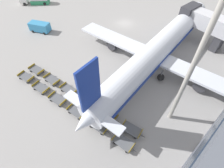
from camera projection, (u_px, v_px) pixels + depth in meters
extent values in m
plane|color=gray|center=(125.00, 23.00, 46.69)|extent=(500.00, 500.00, 0.00)
cube|color=#2D2D33|center=(189.00, 14.00, 39.48)|extent=(2.62, 4.86, 3.83)
cube|color=#38383D|center=(218.00, 42.00, 37.78)|extent=(1.73, 2.92, 3.52)
cylinder|color=silver|center=(159.00, 48.00, 33.37)|extent=(9.77, 39.22, 4.35)
sphere|color=silver|center=(196.00, 11.00, 43.65)|extent=(4.13, 4.13, 4.13)
cone|color=silver|center=(89.00, 118.00, 23.09)|extent=(4.82, 5.75, 4.13)
cube|color=navy|center=(89.00, 87.00, 19.48)|extent=(0.73, 3.27, 6.53)
cube|color=silver|center=(92.00, 111.00, 22.99)|extent=(9.96, 2.84, 0.24)
cube|color=silver|center=(154.00, 56.00, 33.28)|extent=(35.36, 8.58, 0.44)
cylinder|color=#333338|center=(202.00, 82.00, 30.48)|extent=(2.66, 3.67, 2.20)
cylinder|color=#333338|center=(115.00, 43.00, 38.39)|extent=(2.66, 3.67, 2.20)
cube|color=navy|center=(158.00, 51.00, 33.94)|extent=(9.31, 35.37, 0.78)
cylinder|color=#56565B|center=(182.00, 31.00, 41.26)|extent=(0.24, 0.24, 1.89)
sphere|color=black|center=(180.00, 34.00, 41.96)|extent=(1.34, 1.34, 1.34)
cylinder|color=#56565B|center=(162.00, 74.00, 31.55)|extent=(0.24, 0.24, 1.89)
sphere|color=black|center=(161.00, 77.00, 32.25)|extent=(1.34, 1.34, 1.34)
cylinder|color=#56565B|center=(133.00, 60.00, 34.10)|extent=(0.24, 0.24, 1.89)
sphere|color=black|center=(133.00, 64.00, 34.80)|extent=(1.34, 1.34, 1.34)
cube|color=#2D8C5B|center=(40.00, 2.00, 54.51)|extent=(5.41, 5.70, 1.16)
sphere|color=black|center=(27.00, 1.00, 55.25)|extent=(0.90, 0.90, 0.90)
sphere|color=black|center=(25.00, 4.00, 53.65)|extent=(0.90, 0.90, 0.90)
sphere|color=black|center=(46.00, 0.00, 55.47)|extent=(0.90, 0.90, 0.90)
sphere|color=black|center=(45.00, 4.00, 53.87)|extent=(0.90, 0.90, 0.90)
cube|color=teal|center=(40.00, 27.00, 43.16)|extent=(5.40, 4.32, 1.98)
cube|color=#1E232D|center=(48.00, 27.00, 42.42)|extent=(0.97, 1.66, 0.69)
sphere|color=black|center=(44.00, 33.00, 42.88)|extent=(0.60, 0.60, 0.60)
sphere|color=black|center=(49.00, 29.00, 44.21)|extent=(0.60, 0.60, 0.60)
sphere|color=black|center=(33.00, 31.00, 43.52)|extent=(0.60, 0.60, 0.60)
sphere|color=black|center=(38.00, 27.00, 44.85)|extent=(0.60, 0.60, 0.60)
cube|color=#515459|center=(26.00, 77.00, 32.52)|extent=(3.22, 2.29, 0.10)
cube|color=olive|center=(31.00, 79.00, 31.85)|extent=(0.47, 1.61, 0.32)
cube|color=olive|center=(21.00, 73.00, 32.87)|extent=(0.47, 1.61, 0.32)
cube|color=#333338|center=(33.00, 81.00, 31.96)|extent=(0.69, 0.23, 0.06)
sphere|color=black|center=(27.00, 82.00, 32.03)|extent=(0.36, 0.36, 0.36)
sphere|color=black|center=(33.00, 78.00, 32.82)|extent=(0.36, 0.36, 0.36)
sphere|color=black|center=(20.00, 78.00, 32.76)|extent=(0.36, 0.36, 0.36)
sphere|color=black|center=(26.00, 74.00, 33.55)|extent=(0.36, 0.36, 0.36)
cube|color=#515459|center=(41.00, 88.00, 30.70)|extent=(3.18, 2.19, 0.10)
cube|color=olive|center=(46.00, 90.00, 30.01)|extent=(0.41, 1.62, 0.32)
cube|color=olive|center=(35.00, 83.00, 31.08)|extent=(0.41, 1.62, 0.32)
cube|color=#333338|center=(48.00, 93.00, 30.10)|extent=(0.70, 0.20, 0.06)
sphere|color=black|center=(42.00, 94.00, 30.20)|extent=(0.36, 0.36, 0.36)
sphere|color=black|center=(48.00, 89.00, 30.97)|extent=(0.36, 0.36, 0.36)
sphere|color=black|center=(35.00, 89.00, 30.98)|extent=(0.36, 0.36, 0.36)
sphere|color=black|center=(41.00, 84.00, 31.75)|extent=(0.36, 0.36, 0.36)
cube|color=#515459|center=(58.00, 99.00, 29.04)|extent=(3.18, 2.19, 0.10)
cube|color=olive|center=(63.00, 102.00, 28.35)|extent=(0.41, 1.62, 0.32)
cube|color=olive|center=(51.00, 94.00, 29.43)|extent=(0.41, 1.62, 0.32)
cube|color=#333338|center=(66.00, 104.00, 28.45)|extent=(0.70, 0.20, 0.06)
sphere|color=black|center=(59.00, 106.00, 28.55)|extent=(0.36, 0.36, 0.36)
sphere|color=black|center=(65.00, 100.00, 29.31)|extent=(0.36, 0.36, 0.36)
sphere|color=black|center=(51.00, 100.00, 29.32)|extent=(0.36, 0.36, 0.36)
sphere|color=black|center=(57.00, 95.00, 30.09)|extent=(0.36, 0.36, 0.36)
cube|color=#515459|center=(77.00, 111.00, 27.43)|extent=(3.16, 2.14, 0.10)
cube|color=olive|center=(83.00, 115.00, 26.72)|extent=(0.38, 1.62, 0.32)
cube|color=olive|center=(70.00, 106.00, 27.83)|extent=(0.38, 1.62, 0.32)
cube|color=#333338|center=(85.00, 117.00, 26.81)|extent=(0.70, 0.19, 0.06)
sphere|color=black|center=(79.00, 119.00, 26.93)|extent=(0.36, 0.36, 0.36)
sphere|color=black|center=(85.00, 112.00, 27.69)|extent=(0.36, 0.36, 0.36)
sphere|color=black|center=(69.00, 112.00, 27.73)|extent=(0.36, 0.36, 0.36)
sphere|color=black|center=(75.00, 106.00, 28.48)|extent=(0.36, 0.36, 0.36)
cube|color=#515459|center=(99.00, 125.00, 25.77)|extent=(3.17, 2.16, 0.10)
cube|color=olive|center=(106.00, 130.00, 25.06)|extent=(0.39, 1.62, 0.32)
cube|color=olive|center=(91.00, 120.00, 26.16)|extent=(0.39, 1.62, 0.32)
cube|color=#333338|center=(109.00, 132.00, 25.16)|extent=(0.70, 0.19, 0.06)
sphere|color=black|center=(101.00, 134.00, 25.27)|extent=(0.36, 0.36, 0.36)
sphere|color=black|center=(107.00, 127.00, 26.03)|extent=(0.36, 0.36, 0.36)
sphere|color=black|center=(91.00, 126.00, 26.06)|extent=(0.36, 0.36, 0.36)
sphere|color=black|center=(97.00, 120.00, 26.82)|extent=(0.36, 0.36, 0.36)
cube|color=#515459|center=(123.00, 142.00, 24.04)|extent=(3.12, 2.05, 0.10)
cube|color=olive|center=(132.00, 148.00, 23.30)|extent=(0.32, 1.63, 0.32)
cube|color=olive|center=(115.00, 135.00, 24.47)|extent=(0.32, 1.63, 0.32)
cube|color=#333338|center=(134.00, 150.00, 23.39)|extent=(0.70, 0.16, 0.06)
sphere|color=black|center=(126.00, 152.00, 23.53)|extent=(0.36, 0.36, 0.36)
sphere|color=black|center=(132.00, 144.00, 24.26)|extent=(0.36, 0.36, 0.36)
sphere|color=black|center=(114.00, 143.00, 24.36)|extent=(0.36, 0.36, 0.36)
sphere|color=black|center=(120.00, 135.00, 25.10)|extent=(0.36, 0.36, 0.36)
cube|color=#515459|center=(36.00, 70.00, 33.80)|extent=(3.18, 2.17, 0.10)
cube|color=olive|center=(41.00, 72.00, 33.11)|extent=(0.40, 1.62, 0.32)
cube|color=olive|center=(31.00, 66.00, 34.19)|extent=(0.40, 1.62, 0.32)
cube|color=#333338|center=(43.00, 74.00, 33.20)|extent=(0.70, 0.20, 0.06)
sphere|color=black|center=(38.00, 75.00, 33.31)|extent=(0.36, 0.36, 0.36)
sphere|color=black|center=(43.00, 71.00, 34.07)|extent=(0.36, 0.36, 0.36)
sphere|color=black|center=(31.00, 71.00, 34.09)|extent=(0.36, 0.36, 0.36)
sphere|color=black|center=(36.00, 67.00, 34.85)|extent=(0.36, 0.36, 0.36)
cube|color=#515459|center=(52.00, 79.00, 32.05)|extent=(3.11, 2.03, 0.10)
cube|color=olive|center=(57.00, 82.00, 31.31)|extent=(0.31, 1.63, 0.32)
cube|color=olive|center=(47.00, 75.00, 32.49)|extent=(0.31, 1.63, 0.32)
cube|color=#333338|center=(59.00, 84.00, 31.39)|extent=(0.70, 0.16, 0.06)
sphere|color=black|center=(53.00, 85.00, 31.54)|extent=(0.36, 0.36, 0.36)
sphere|color=black|center=(59.00, 81.00, 32.27)|extent=(0.36, 0.36, 0.36)
sphere|color=black|center=(46.00, 80.00, 32.38)|extent=(0.36, 0.36, 0.36)
sphere|color=black|center=(52.00, 76.00, 33.12)|extent=(0.36, 0.36, 0.36)
cube|color=#515459|center=(68.00, 89.00, 30.44)|extent=(3.12, 2.04, 0.10)
cube|color=olive|center=(74.00, 92.00, 29.70)|extent=(0.32, 1.63, 0.32)
cube|color=olive|center=(63.00, 85.00, 30.86)|extent=(0.32, 1.63, 0.32)
cube|color=#333338|center=(76.00, 95.00, 29.78)|extent=(0.70, 0.16, 0.06)
sphere|color=black|center=(70.00, 96.00, 29.92)|extent=(0.36, 0.36, 0.36)
sphere|color=black|center=(76.00, 91.00, 30.66)|extent=(0.36, 0.36, 0.36)
sphere|color=black|center=(62.00, 90.00, 30.76)|extent=(0.36, 0.36, 0.36)
sphere|color=black|center=(68.00, 86.00, 31.50)|extent=(0.36, 0.36, 0.36)
cube|color=#515459|center=(86.00, 101.00, 28.68)|extent=(3.22, 2.27, 0.10)
cube|color=olive|center=(93.00, 105.00, 28.01)|extent=(0.46, 1.61, 0.32)
cube|color=olive|center=(79.00, 97.00, 29.03)|extent=(0.46, 1.61, 0.32)
cube|color=#333338|center=(95.00, 107.00, 28.11)|extent=(0.69, 0.22, 0.06)
sphere|color=black|center=(89.00, 109.00, 28.19)|extent=(0.36, 0.36, 0.36)
sphere|color=black|center=(94.00, 103.00, 28.98)|extent=(0.36, 0.36, 0.36)
sphere|color=black|center=(79.00, 103.00, 28.93)|extent=(0.36, 0.36, 0.36)
sphere|color=black|center=(84.00, 97.00, 29.71)|extent=(0.36, 0.36, 0.36)
cube|color=#515459|center=(108.00, 115.00, 27.00)|extent=(3.14, 2.09, 0.10)
cube|color=olive|center=(115.00, 119.00, 26.28)|extent=(0.34, 1.63, 0.32)
cube|color=olive|center=(101.00, 109.00, 27.42)|extent=(0.34, 1.63, 0.32)
cube|color=#333338|center=(117.00, 121.00, 26.37)|extent=(0.70, 0.17, 0.06)
sphere|color=black|center=(110.00, 122.00, 26.50)|extent=(0.36, 0.36, 0.36)
sphere|color=black|center=(116.00, 116.00, 27.24)|extent=(0.36, 0.36, 0.36)
sphere|color=black|center=(100.00, 115.00, 27.32)|extent=(0.36, 0.36, 0.36)
sphere|color=black|center=(106.00, 110.00, 28.06)|extent=(0.36, 0.36, 0.36)
cube|color=#515459|center=(132.00, 129.00, 25.33)|extent=(3.20, 2.24, 0.10)
cube|color=olive|center=(140.00, 134.00, 24.65)|extent=(0.44, 1.61, 0.32)
cube|color=olive|center=(123.00, 124.00, 25.70)|extent=(0.44, 1.61, 0.32)
cube|color=#333338|center=(143.00, 136.00, 24.75)|extent=(0.70, 0.21, 0.06)
sphere|color=black|center=(135.00, 138.00, 24.84)|extent=(0.36, 0.36, 0.36)
sphere|color=black|center=(140.00, 130.00, 25.62)|extent=(0.36, 0.36, 0.36)
sphere|color=black|center=(123.00, 131.00, 25.59)|extent=(0.36, 0.36, 0.36)
sphere|color=black|center=(128.00, 124.00, 26.37)|extent=(0.36, 0.36, 0.36)
cylinder|color=#ADA89E|center=(198.00, 56.00, 18.38)|extent=(0.57, 0.57, 24.26)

